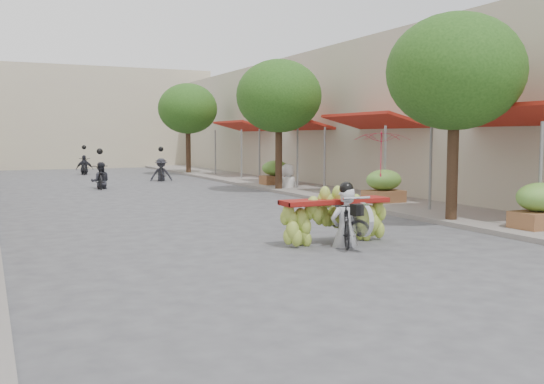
# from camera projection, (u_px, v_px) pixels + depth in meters

# --- Properties ---
(ground) EXTENTS (120.00, 120.00, 0.00)m
(ground) POSITION_uv_depth(u_px,v_px,m) (359.00, 279.00, 9.42)
(ground) COLOR #535358
(ground) RESTS_ON ground
(sidewalk_right) EXTENTS (4.00, 60.00, 0.12)m
(sidewalk_right) POSITION_uv_depth(u_px,v_px,m) (302.00, 187.00, 25.89)
(sidewalk_right) COLOR gray
(sidewalk_right) RESTS_ON ground
(shophouse_row_right) EXTENTS (9.77, 40.00, 6.00)m
(shophouse_row_right) POSITION_uv_depth(u_px,v_px,m) (412.00, 118.00, 26.84)
(shophouse_row_right) COLOR #B6AD97
(shophouse_row_right) RESTS_ON ground
(far_building) EXTENTS (20.00, 6.00, 7.00)m
(far_building) POSITION_uv_depth(u_px,v_px,m) (65.00, 118.00, 43.33)
(far_building) COLOR beige
(far_building) RESTS_ON ground
(street_tree_near) EXTENTS (3.40, 3.40, 5.25)m
(street_tree_near) POSITION_uv_depth(u_px,v_px,m) (455.00, 72.00, 14.96)
(street_tree_near) COLOR #3A2719
(street_tree_near) RESTS_ON ground
(street_tree_mid) EXTENTS (3.40, 3.40, 5.25)m
(street_tree_mid) POSITION_uv_depth(u_px,v_px,m) (279.00, 96.00, 23.97)
(street_tree_mid) COLOR #3A2719
(street_tree_mid) RESTS_ON ground
(street_tree_far) EXTENTS (3.40, 3.40, 5.25)m
(street_tree_far) POSITION_uv_depth(u_px,v_px,m) (188.00, 109.00, 34.78)
(street_tree_far) COLOR #3A2719
(street_tree_far) RESTS_ON ground
(produce_crate_near) EXTENTS (1.20, 0.88, 1.16)m
(produce_crate_near) POSITION_uv_depth(u_px,v_px,m) (540.00, 202.00, 13.78)
(produce_crate_near) COLOR brown
(produce_crate_near) RESTS_ON ground
(produce_crate_mid) EXTENTS (1.20, 0.88, 1.16)m
(produce_crate_mid) POSITION_uv_depth(u_px,v_px,m) (384.00, 184.00, 19.19)
(produce_crate_mid) COLOR brown
(produce_crate_mid) RESTS_ON ground
(produce_crate_far) EXTENTS (1.20, 0.88, 1.16)m
(produce_crate_far) POSITION_uv_depth(u_px,v_px,m) (275.00, 171.00, 26.40)
(produce_crate_far) COLOR brown
(produce_crate_far) RESTS_ON ground
(banana_motorbike) EXTENTS (2.35, 1.79, 2.21)m
(banana_motorbike) POSITION_uv_depth(u_px,v_px,m) (340.00, 209.00, 12.26)
(banana_motorbike) COLOR black
(banana_motorbike) RESTS_ON ground
(market_umbrella) EXTENTS (1.90, 1.90, 1.62)m
(market_umbrella) POSITION_uv_depth(u_px,v_px,m) (382.00, 130.00, 18.59)
(market_umbrella) COLOR #B41836
(market_umbrella) RESTS_ON ground
(pedestrian) EXTENTS (1.01, 0.66, 1.94)m
(pedestrian) POSITION_uv_depth(u_px,v_px,m) (288.00, 164.00, 24.72)
(pedestrian) COLOR white
(pedestrian) RESTS_ON ground
(bg_motorbike_a) EXTENTS (0.88, 1.78, 1.95)m
(bg_motorbike_a) POSITION_uv_depth(u_px,v_px,m) (100.00, 172.00, 25.47)
(bg_motorbike_a) COLOR black
(bg_motorbike_a) RESTS_ON ground
(bg_motorbike_b) EXTENTS (1.16, 1.94, 1.95)m
(bg_motorbike_b) POSITION_uv_depth(u_px,v_px,m) (161.00, 164.00, 29.94)
(bg_motorbike_b) COLOR black
(bg_motorbike_b) RESTS_ON ground
(bg_motorbike_c) EXTENTS (1.05, 1.74, 1.95)m
(bg_motorbike_c) POSITION_uv_depth(u_px,v_px,m) (84.00, 161.00, 34.98)
(bg_motorbike_c) COLOR black
(bg_motorbike_c) RESTS_ON ground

